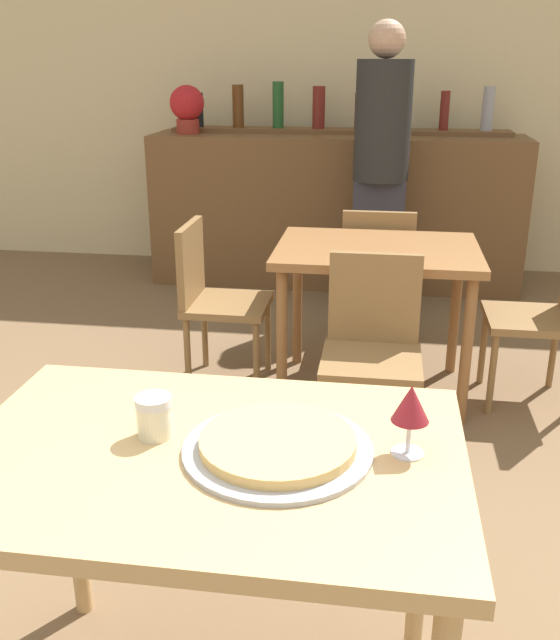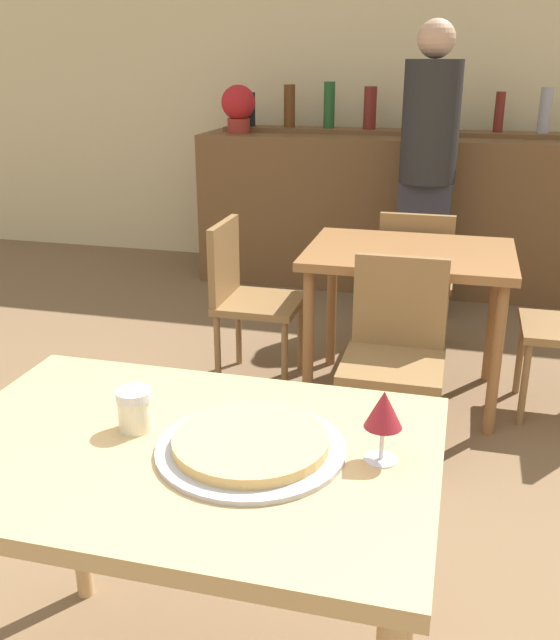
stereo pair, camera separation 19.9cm
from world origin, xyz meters
name	(u,v)px [view 1 (the left image)]	position (x,y,z in m)	size (l,w,h in m)	color
wall_back	(343,80)	(0.00, 4.29, 1.40)	(8.00, 0.05, 2.80)	beige
dining_table_near	(210,486)	(0.00, 0.00, 0.68)	(1.10, 0.75, 0.77)	tan
dining_table_far	(377,267)	(0.33, 1.96, 0.64)	(0.94, 0.70, 0.74)	brown
bar_counter	(335,210)	(0.00, 3.78, 0.53)	(2.60, 0.56, 1.06)	brown
bar_back_shelf	(339,121)	(0.00, 3.92, 1.14)	(2.39, 0.24, 0.35)	brown
chair_far_side_front	(372,341)	(0.33, 1.43, 0.47)	(0.40, 0.40, 0.82)	olive
chair_far_side_back	(377,270)	(0.33, 2.48, 0.47)	(0.40, 0.40, 0.82)	olive
chair_far_side_left	(213,293)	(-0.47, 1.96, 0.47)	(0.40, 0.40, 0.82)	olive
chair_far_side_right	(548,308)	(1.12, 1.96, 0.47)	(0.40, 0.40, 0.82)	olive
pizza_tray	(278,445)	(0.15, 0.01, 0.79)	(0.41, 0.41, 0.04)	#A3A3A8
cheese_shaker	(154,416)	(-0.13, 0.04, 0.82)	(0.08, 0.08, 0.10)	beige
person_standing	(381,160)	(0.31, 3.20, 0.97)	(0.34, 0.34, 1.77)	#2D2D38
wine_glass	(411,406)	(0.42, 0.05, 0.89)	(0.08, 0.08, 0.16)	silver
potted_plant	(187,107)	(-1.05, 3.73, 1.24)	(0.24, 0.24, 0.33)	maroon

